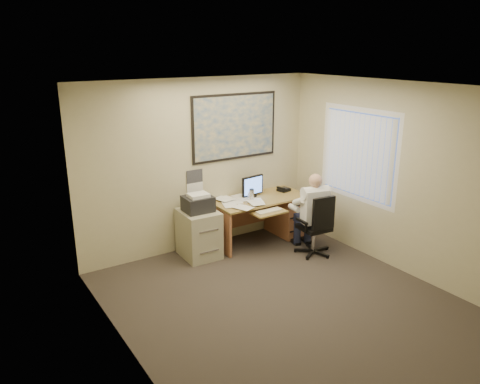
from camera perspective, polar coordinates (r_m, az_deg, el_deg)
room_shell at (r=5.58m, az=6.09°, el=-1.43°), size 4.00×4.50×2.70m
desk at (r=8.00m, az=4.19°, el=-2.38°), size 1.60×0.97×1.09m
world_map at (r=7.58m, az=-0.61°, el=7.96°), size 1.56×0.03×1.06m
wall_calendar at (r=7.40m, az=-5.53°, el=1.13°), size 0.28×0.01×0.42m
window_blinds at (r=7.40m, az=14.18°, el=4.44°), size 0.06×1.40×1.30m
filing_cabinet at (r=7.25m, az=-5.06°, el=-4.57°), size 0.55×0.66×1.02m
office_chair at (r=7.43m, az=9.23°, el=-5.43°), size 0.64×0.64×0.99m
person at (r=7.35m, az=8.94°, el=-2.69°), size 0.72×0.89×1.29m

